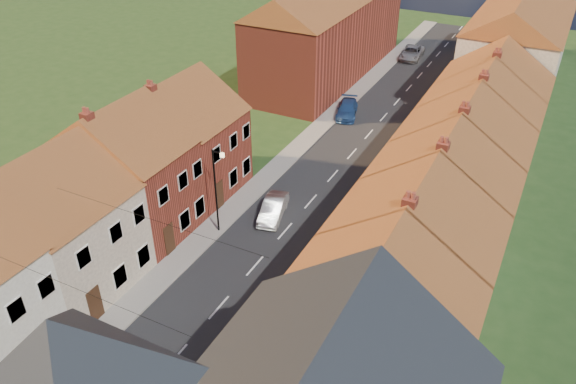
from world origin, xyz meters
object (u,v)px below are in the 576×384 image
Objects in this scene: lamppost at (216,186)px; car_distant at (412,53)px; car_mid at (273,209)px; car_far at (347,109)px.

lamppost is 1.22× the size of car_distant.
lamppost reaches higher than car_distant.
car_far is (-1.70, 17.59, -0.01)m from car_mid.
car_distant reaches higher than car_far.
car_mid is (2.31, 3.15, -2.89)m from lamppost.
car_far is at bearing 81.59° from car_mid.
car_distant is (0.74, 18.27, 0.05)m from car_far.
car_distant is at bearing 71.68° from car_far.
lamppost is 39.15m from car_distant.
car_mid is at bearing 53.75° from lamppost.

